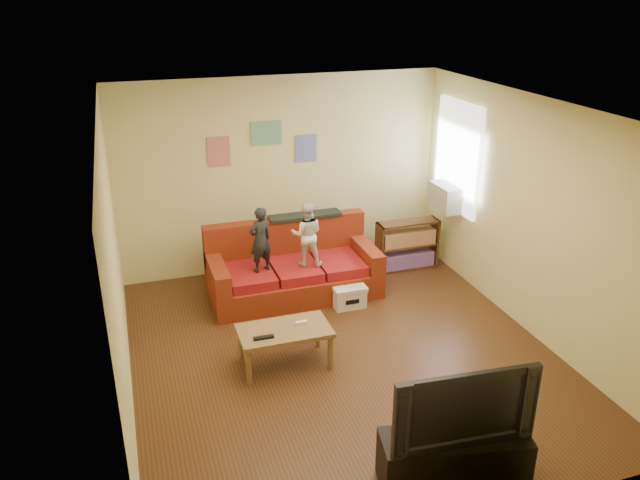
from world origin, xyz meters
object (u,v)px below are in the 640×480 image
object	(u,v)px
file_box	(348,295)
tv_stand	(453,459)
child_b	(307,234)
television	(459,402)
sofa	(292,270)
child_a	(260,240)
bookshelf	(407,247)
coffee_table	(284,334)

from	to	relation	value
file_box	tv_stand	world-z (taller)	tv_stand
child_b	television	distance (m)	3.51
sofa	child_a	world-z (taller)	child_a
sofa	bookshelf	distance (m)	1.77
coffee_table	file_box	xyz separation A→B (m)	(1.11, 1.02, -0.23)
child_b	tv_stand	distance (m)	3.56
sofa	tv_stand	bearing A→B (deg)	-84.96
file_box	tv_stand	size ratio (longest dim) A/B	0.35
child_b	television	xyz separation A→B (m)	(0.18, -3.50, -0.08)
coffee_table	television	bearing A→B (deg)	-67.30
child_b	file_box	xyz separation A→B (m)	(0.42, -0.41, -0.73)
tv_stand	file_box	bearing A→B (deg)	96.70
tv_stand	child_b	bearing A→B (deg)	104.05
child_a	coffee_table	xyz separation A→B (m)	(-0.09, -1.43, -0.50)
bookshelf	tv_stand	size ratio (longest dim) A/B	0.74
sofa	television	size ratio (longest dim) A/B	1.85
bookshelf	sofa	bearing A→B (deg)	-172.70
sofa	bookshelf	xyz separation A→B (m)	(1.76, 0.22, -0.00)
television	child_a	bearing A→B (deg)	106.92
sofa	file_box	xyz separation A→B (m)	(0.57, -0.59, -0.18)
child_b	coffee_table	world-z (taller)	child_b
child_a	tv_stand	world-z (taller)	child_a
child_b	tv_stand	size ratio (longest dim) A/B	0.69
tv_stand	coffee_table	bearing A→B (deg)	123.87
coffee_table	bookshelf	distance (m)	2.94
sofa	coffee_table	size ratio (longest dim) A/B	2.24
child_b	tv_stand	xyz separation A→B (m)	(0.18, -3.50, -0.65)
file_box	child_b	bearing A→B (deg)	135.45
bookshelf	television	xyz separation A→B (m)	(-1.43, -3.90, 0.47)
child_a	coffee_table	world-z (taller)	child_a
child_b	coffee_table	bearing A→B (deg)	81.73
child_b	television	bearing A→B (deg)	110.33
sofa	child_b	size ratio (longest dim) A/B	2.61
child_a	bookshelf	bearing A→B (deg)	170.27
child_a	television	bearing A→B (deg)	82.53
coffee_table	bookshelf	world-z (taller)	bookshelf
tv_stand	television	distance (m)	0.57
tv_stand	television	xyz separation A→B (m)	(0.00, 0.00, 0.57)
coffee_table	television	xyz separation A→B (m)	(0.87, -2.07, 0.42)
coffee_table	bookshelf	xyz separation A→B (m)	(2.30, 1.83, -0.06)
sofa	coffee_table	world-z (taller)	sofa
bookshelf	child_a	bearing A→B (deg)	-169.75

